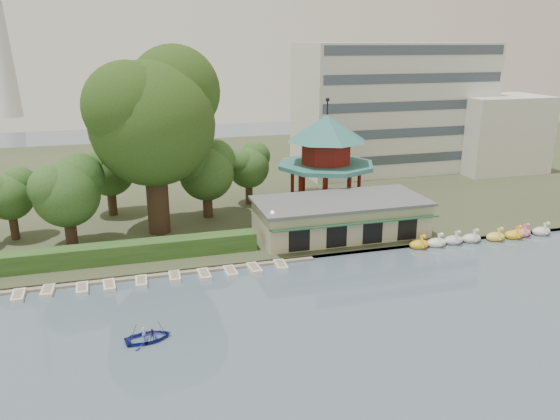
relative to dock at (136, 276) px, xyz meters
name	(u,v)px	position (x,y,z in m)	size (l,w,h in m)	color
ground_plane	(325,357)	(12.00, -17.20, -0.12)	(220.00, 220.00, 0.00)	slate
shore	(208,178)	(12.00, 34.80, 0.08)	(220.00, 70.00, 0.40)	#424930
embankment	(262,261)	(12.00, 0.10, 0.03)	(220.00, 0.60, 0.30)	gray
dock	(136,276)	(0.00, 0.00, 0.00)	(34.00, 1.60, 0.24)	gray
boathouse	(340,217)	(22.00, 4.77, 2.25)	(18.60, 9.39, 3.90)	#B5AD8A
pavilion	(326,152)	(24.00, 14.80, 7.36)	(12.40, 12.40, 13.50)	#B5AD8A
office_building	(409,112)	(44.67, 31.80, 9.61)	(38.00, 18.00, 20.00)	silver
hedge	(101,254)	(-3.00, 3.30, 1.18)	(30.00, 2.00, 1.80)	#345B25
lamp_post	(272,223)	(13.50, 1.80, 3.22)	(0.36, 0.36, 4.28)	black
big_tree	(153,114)	(3.18, 11.01, 13.31)	(14.46, 13.48, 20.05)	#3A281C
small_trees	(104,179)	(-2.45, 13.51, 6.01)	(39.24, 16.40, 9.48)	#3A281C
swan_boats	(483,237)	(36.39, -0.60, 0.28)	(17.36, 2.14, 1.92)	yellow
moored_rowboats	(128,283)	(-0.72, -1.44, 0.06)	(29.56, 2.73, 0.36)	white
rowboat_with_passengers	(148,334)	(0.54, -11.62, 0.36)	(5.05, 3.92, 2.01)	#203198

